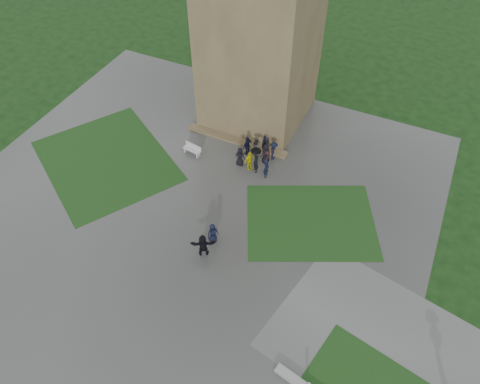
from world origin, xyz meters
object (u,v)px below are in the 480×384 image
at_px(bench, 192,149).
at_px(pedestrian_mid, 213,233).
at_px(pedestrian_near, 203,245).
at_px(tower, 261,17).

xyz_separation_m(bench, pedestrian_mid, (5.59, -7.15, 0.32)).
height_order(pedestrian_mid, pedestrian_near, pedestrian_near).
xyz_separation_m(tower, pedestrian_near, (2.94, -15.72, -8.07)).
bearing_deg(tower, pedestrian_mid, -78.31).
relative_size(pedestrian_mid, pedestrian_near, 0.87).
bearing_deg(tower, pedestrian_near, -79.42).
bearing_deg(bench, pedestrian_mid, -42.86).
relative_size(bench, pedestrian_near, 0.89).
relative_size(bench, pedestrian_mid, 1.03).
bearing_deg(pedestrian_mid, pedestrian_near, -142.28).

